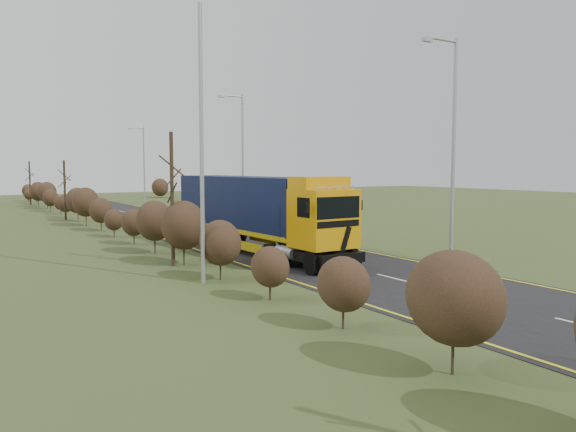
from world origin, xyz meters
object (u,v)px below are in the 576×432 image
Objects in this scene: car_blue_sedan at (249,212)px; speed_sign at (257,206)px; streetlight_near at (451,140)px; lorry at (258,209)px; car_red_hatchback at (266,214)px.

speed_sign reaches higher than car_blue_sedan.
lorry is at bearing 129.35° from streetlight_near.
lorry is 1.43× the size of streetlight_near.
car_blue_sedan is (-0.53, 1.82, 0.07)m from car_red_hatchback.
streetlight_near reaches higher than car_red_hatchback.
car_red_hatchback is 0.40× the size of streetlight_near.
streetlight_near reaches higher than lorry.
lorry is 17.27m from car_blue_sedan.
car_red_hatchback is 0.88× the size of car_blue_sedan.
speed_sign is at bearing 58.94° from lorry.
lorry is 10.23m from streetlight_near.
streetlight_near reaches higher than speed_sign.
streetlight_near is at bearing -88.20° from speed_sign.
car_red_hatchback is at bearing 121.00° from car_blue_sedan.
car_blue_sedan is (7.61, 15.43, -1.55)m from lorry.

